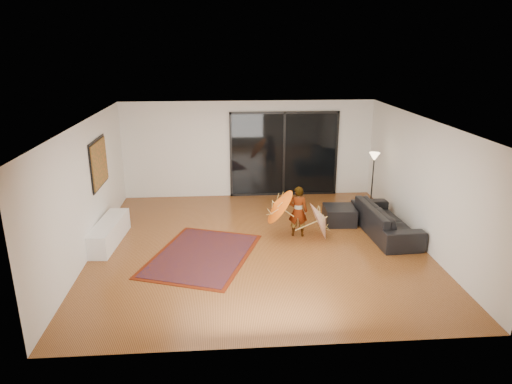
{
  "coord_description": "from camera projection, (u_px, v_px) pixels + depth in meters",
  "views": [
    {
      "loc": [
        -0.74,
        -9.02,
        4.14
      ],
      "look_at": [
        -0.03,
        0.37,
        1.1
      ],
      "focal_mm": 32.0,
      "sensor_mm": 36.0,
      "label": 1
    }
  ],
  "objects": [
    {
      "name": "parasol_orange",
      "position": [
        274.0,
        206.0,
        10.1
      ],
      "size": [
        0.67,
        0.88,
        0.9
      ],
      "rotation": [
        0.0,
        -0.93,
        0.0
      ],
      "color": "#DA550B",
      "rests_on": "child"
    },
    {
      "name": "wall_front",
      "position": [
        280.0,
        262.0,
        6.15
      ],
      "size": [
        7.0,
        0.0,
        7.0
      ],
      "primitive_type": "plane",
      "rotation": [
        -1.57,
        0.0,
        0.0
      ],
      "color": "silver",
      "rests_on": "floor"
    },
    {
      "name": "speaker",
      "position": [
        107.0,
        240.0,
        9.76
      ],
      "size": [
        0.34,
        0.34,
        0.34
      ],
      "primitive_type": "cube",
      "rotation": [
        0.0,
        0.0,
        0.18
      ],
      "color": "#424244",
      "rests_on": "floor"
    },
    {
      "name": "sliding_door",
      "position": [
        284.0,
        154.0,
        12.88
      ],
      "size": [
        3.06,
        0.07,
        2.4
      ],
      "color": "black",
      "rests_on": "wall_back"
    },
    {
      "name": "ottoman",
      "position": [
        339.0,
        215.0,
        11.05
      ],
      "size": [
        0.77,
        0.77,
        0.42
      ],
      "primitive_type": "cube",
      "rotation": [
        0.0,
        0.0,
        -0.06
      ],
      "color": "black",
      "rests_on": "floor"
    },
    {
      "name": "painting",
      "position": [
        99.0,
        163.0,
        10.08
      ],
      "size": [
        0.04,
        1.28,
        1.08
      ],
      "color": "black",
      "rests_on": "wall_left"
    },
    {
      "name": "wall_left",
      "position": [
        86.0,
        190.0,
        9.22
      ],
      "size": [
        0.0,
        7.0,
        7.0
      ],
      "primitive_type": "plane",
      "rotation": [
        1.57,
        0.0,
        1.57
      ],
      "color": "silver",
      "rests_on": "floor"
    },
    {
      "name": "parasol_white",
      "position": [
        326.0,
        216.0,
        10.16
      ],
      "size": [
        0.52,
        0.87,
        0.93
      ],
      "rotation": [
        0.0,
        1.16,
        0.0
      ],
      "color": "white",
      "rests_on": "floor"
    },
    {
      "name": "child",
      "position": [
        298.0,
        211.0,
        10.23
      ],
      "size": [
        0.47,
        0.35,
        1.17
      ],
      "primitive_type": "imported",
      "rotation": [
        0.0,
        0.0,
        2.96
      ],
      "color": "#999999",
      "rests_on": "floor"
    },
    {
      "name": "media_console",
      "position": [
        109.0,
        232.0,
        9.93
      ],
      "size": [
        0.59,
        1.8,
        0.49
      ],
      "primitive_type": "cube",
      "rotation": [
        0.0,
        0.0,
        -0.08
      ],
      "color": "white",
      "rests_on": "floor"
    },
    {
      "name": "sofa",
      "position": [
        386.0,
        220.0,
        10.41
      ],
      "size": [
        1.01,
        2.32,
        0.66
      ],
      "primitive_type": "imported",
      "rotation": [
        0.0,
        0.0,
        1.63
      ],
      "color": "black",
      "rests_on": "floor"
    },
    {
      "name": "ceiling",
      "position": [
        259.0,
        121.0,
        9.06
      ],
      "size": [
        7.0,
        7.0,
        0.0
      ],
      "primitive_type": "plane",
      "rotation": [
        3.14,
        0.0,
        0.0
      ],
      "color": "white",
      "rests_on": "wall_back"
    },
    {
      "name": "wall_back",
      "position": [
        249.0,
        149.0,
        12.79
      ],
      "size": [
        7.0,
        0.0,
        7.0
      ],
      "primitive_type": "plane",
      "rotation": [
        1.57,
        0.0,
        0.0
      ],
      "color": "silver",
      "rests_on": "floor"
    },
    {
      "name": "floor_lamp",
      "position": [
        374.0,
        165.0,
        11.6
      ],
      "size": [
        0.27,
        0.27,
        1.55
      ],
      "color": "black",
      "rests_on": "floor"
    },
    {
      "name": "persian_rug",
      "position": [
        202.0,
        255.0,
        9.4
      ],
      "size": [
        2.63,
        3.08,
        0.02
      ],
      "rotation": [
        0.0,
        0.0,
        -0.34
      ],
      "color": "#521707",
      "rests_on": "floor"
    },
    {
      "name": "wall_right",
      "position": [
        422.0,
        182.0,
        9.72
      ],
      "size": [
        0.0,
        7.0,
        7.0
      ],
      "primitive_type": "plane",
      "rotation": [
        1.57,
        0.0,
        -1.57
      ],
      "color": "silver",
      "rests_on": "floor"
    },
    {
      "name": "floor",
      "position": [
        259.0,
        245.0,
        9.89
      ],
      "size": [
        7.0,
        7.0,
        0.0
      ],
      "primitive_type": "plane",
      "color": "brown",
      "rests_on": "ground"
    }
  ]
}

